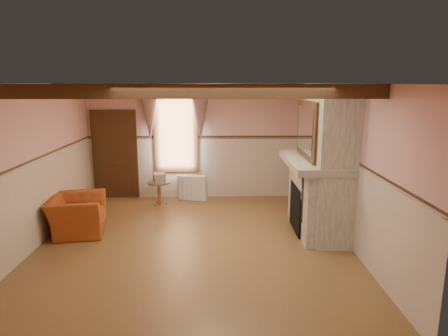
{
  "coord_description": "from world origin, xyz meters",
  "views": [
    {
      "loc": [
        0.44,
        -6.72,
        2.82
      ],
      "look_at": [
        0.54,
        0.8,
        1.2
      ],
      "focal_mm": 32.0,
      "sensor_mm": 36.0,
      "label": 1
    }
  ],
  "objects_px": {
    "armchair": "(77,215)",
    "side_table": "(159,193)",
    "oil_lamp": "(312,149)",
    "bowl": "(317,158)",
    "mantel_clock": "(306,147)",
    "radiator": "(192,188)"
  },
  "relations": [
    {
      "from": "radiator",
      "to": "mantel_clock",
      "type": "height_order",
      "value": "mantel_clock"
    },
    {
      "from": "bowl",
      "to": "oil_lamp",
      "type": "height_order",
      "value": "oil_lamp"
    },
    {
      "from": "oil_lamp",
      "to": "bowl",
      "type": "bearing_deg",
      "value": -90.0
    },
    {
      "from": "bowl",
      "to": "oil_lamp",
      "type": "distance_m",
      "value": 0.45
    },
    {
      "from": "side_table",
      "to": "radiator",
      "type": "bearing_deg",
      "value": 26.44
    },
    {
      "from": "mantel_clock",
      "to": "side_table",
      "type": "bearing_deg",
      "value": 163.98
    },
    {
      "from": "armchair",
      "to": "side_table",
      "type": "distance_m",
      "value": 2.21
    },
    {
      "from": "radiator",
      "to": "bowl",
      "type": "height_order",
      "value": "bowl"
    },
    {
      "from": "side_table",
      "to": "oil_lamp",
      "type": "height_order",
      "value": "oil_lamp"
    },
    {
      "from": "side_table",
      "to": "mantel_clock",
      "type": "height_order",
      "value": "mantel_clock"
    },
    {
      "from": "armchair",
      "to": "side_table",
      "type": "xyz_separation_m",
      "value": [
        1.29,
        1.8,
        -0.08
      ]
    },
    {
      "from": "bowl",
      "to": "oil_lamp",
      "type": "bearing_deg",
      "value": 90.0
    },
    {
      "from": "oil_lamp",
      "to": "mantel_clock",
      "type": "bearing_deg",
      "value": 90.0
    },
    {
      "from": "armchair",
      "to": "oil_lamp",
      "type": "bearing_deg",
      "value": -94.65
    },
    {
      "from": "mantel_clock",
      "to": "oil_lamp",
      "type": "height_order",
      "value": "oil_lamp"
    },
    {
      "from": "radiator",
      "to": "bowl",
      "type": "xyz_separation_m",
      "value": [
        2.45,
        -2.26,
        1.16
      ]
    },
    {
      "from": "armchair",
      "to": "radiator",
      "type": "bearing_deg",
      "value": -52.31
    },
    {
      "from": "bowl",
      "to": "armchair",
      "type": "bearing_deg",
      "value": 178.8
    },
    {
      "from": "side_table",
      "to": "mantel_clock",
      "type": "distance_m",
      "value": 3.56
    },
    {
      "from": "mantel_clock",
      "to": "oil_lamp",
      "type": "xyz_separation_m",
      "value": [
        0.0,
        -0.53,
        0.04
      ]
    },
    {
      "from": "armchair",
      "to": "mantel_clock",
      "type": "relative_size",
      "value": 4.58
    },
    {
      "from": "side_table",
      "to": "armchair",
      "type": "bearing_deg",
      "value": -125.72
    }
  ]
}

